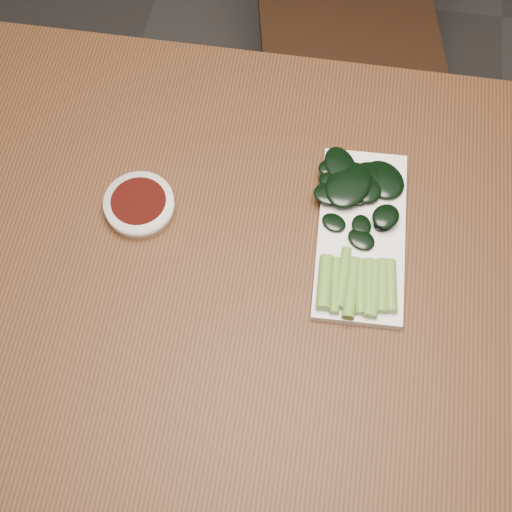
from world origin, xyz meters
name	(u,v)px	position (x,y,z in m)	size (l,w,h in m)	color
ground	(270,399)	(0.00, 0.00, 0.00)	(6.00, 6.00, 0.00)	#2F2C2C
table	(278,285)	(0.00, 0.00, 0.68)	(1.40, 0.80, 0.75)	#492914
chair_far	(351,11)	(0.06, 0.79, 0.49)	(0.49, 0.49, 0.89)	black
sauce_bowl	(140,205)	(-0.22, 0.06, 0.76)	(0.11, 0.11, 0.03)	white
serving_plate	(361,234)	(0.11, 0.07, 0.76)	(0.14, 0.29, 0.01)	white
gai_lan	(357,214)	(0.10, 0.09, 0.77)	(0.15, 0.29, 0.02)	olive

